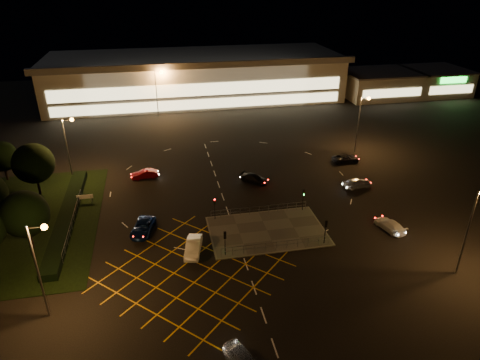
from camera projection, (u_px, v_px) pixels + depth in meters
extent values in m
plane|color=black|center=(248.00, 224.00, 55.08)|extent=(180.00, 180.00, 0.00)
cube|color=#4C4944|center=(267.00, 231.00, 53.65)|extent=(14.00, 9.00, 0.12)
cube|color=black|center=(27.00, 223.00, 55.38)|extent=(18.00, 30.00, 0.08)
cube|color=black|center=(67.00, 216.00, 56.06)|extent=(2.00, 26.00, 1.00)
cube|color=beige|center=(196.00, 78.00, 107.31)|extent=(70.00, 25.00, 10.00)
cube|color=slate|center=(195.00, 56.00, 104.99)|extent=(72.00, 26.50, 0.60)
cube|color=#FFEAA5|center=(201.00, 90.00, 96.28)|extent=(66.00, 0.20, 3.00)
cube|color=#FFEAA5|center=(202.00, 104.00, 97.71)|extent=(66.00, 0.20, 2.20)
cube|color=beige|center=(379.00, 84.00, 109.29)|extent=(18.00, 14.00, 6.00)
cube|color=slate|center=(380.00, 72.00, 107.89)|extent=(18.80, 14.80, 0.40)
cube|color=#FFEAA5|center=(392.00, 93.00, 103.28)|extent=(15.30, 0.20, 2.00)
cube|color=beige|center=(435.00, 81.00, 112.12)|extent=(14.00, 14.00, 6.00)
cube|color=slate|center=(437.00, 69.00, 110.72)|extent=(14.80, 14.80, 0.40)
cube|color=#FFEAA5|center=(451.00, 90.00, 106.11)|extent=(11.90, 0.20, 2.00)
cube|color=#19E533|center=(454.00, 80.00, 104.95)|extent=(7.00, 0.30, 1.40)
cylinder|color=slate|center=(38.00, 273.00, 38.43)|extent=(0.20, 0.20, 10.00)
cylinder|color=slate|center=(35.00, 228.00, 36.42)|extent=(1.40, 0.12, 0.12)
sphere|color=orange|center=(44.00, 227.00, 36.57)|extent=(0.56, 0.56, 0.56)
cylinder|color=slate|center=(467.00, 234.00, 44.09)|extent=(0.20, 0.20, 10.00)
cylinder|color=slate|center=(68.00, 150.00, 64.42)|extent=(0.20, 0.20, 10.00)
cylinder|color=slate|center=(67.00, 120.00, 62.41)|extent=(1.40, 0.12, 0.12)
sphere|color=orange|center=(72.00, 120.00, 62.56)|extent=(0.56, 0.56, 0.56)
cylinder|color=slate|center=(358.00, 125.00, 74.66)|extent=(0.20, 0.20, 10.00)
cylinder|color=slate|center=(365.00, 98.00, 72.65)|extent=(1.40, 0.12, 0.12)
sphere|color=orange|center=(369.00, 98.00, 72.80)|extent=(0.56, 0.56, 0.56)
cylinder|color=slate|center=(157.00, 94.00, 93.24)|extent=(0.20, 0.20, 10.00)
cylinder|color=slate|center=(158.00, 72.00, 91.23)|extent=(1.40, 0.12, 0.12)
sphere|color=orange|center=(161.00, 72.00, 91.38)|extent=(0.56, 0.56, 0.56)
cylinder|color=slate|center=(326.00, 83.00, 102.07)|extent=(0.20, 0.20, 10.00)
cylinder|color=slate|center=(331.00, 63.00, 100.06)|extent=(1.40, 0.12, 0.12)
sphere|color=orange|center=(334.00, 63.00, 100.20)|extent=(0.56, 0.56, 0.56)
cylinder|color=black|center=(225.00, 244.00, 48.38)|extent=(0.10, 0.10, 3.00)
cube|color=black|center=(225.00, 235.00, 47.85)|extent=(0.28, 0.18, 0.90)
sphere|color=#19FF33|center=(225.00, 234.00, 47.96)|extent=(0.16, 0.16, 0.16)
cylinder|color=black|center=(325.00, 232.00, 50.50)|extent=(0.10, 0.10, 3.00)
cube|color=black|center=(326.00, 224.00, 49.97)|extent=(0.28, 0.18, 0.90)
sphere|color=#19FF33|center=(326.00, 223.00, 50.08)|extent=(0.16, 0.16, 0.16)
cylinder|color=black|center=(215.00, 209.00, 55.41)|extent=(0.10, 0.10, 3.00)
cube|color=black|center=(215.00, 201.00, 54.87)|extent=(0.28, 0.18, 0.90)
sphere|color=#FF0C0C|center=(215.00, 201.00, 54.76)|extent=(0.16, 0.16, 0.16)
cylinder|color=black|center=(303.00, 200.00, 57.53)|extent=(0.10, 0.10, 3.00)
cube|color=black|center=(304.00, 192.00, 56.99)|extent=(0.28, 0.18, 0.90)
sphere|color=#19FF33|center=(304.00, 193.00, 56.88)|extent=(0.16, 0.16, 0.16)
cylinder|color=black|center=(39.00, 186.00, 61.79)|extent=(0.36, 0.36, 2.88)
sphere|color=black|center=(33.00, 163.00, 60.22)|extent=(5.76, 5.76, 5.76)
cylinder|color=black|center=(6.00, 173.00, 66.11)|extent=(0.36, 0.36, 2.34)
sphere|color=black|center=(2.00, 156.00, 64.84)|extent=(4.68, 4.68, 4.68)
cylinder|color=black|center=(31.00, 238.00, 49.88)|extent=(0.36, 0.36, 2.70)
sphere|color=black|center=(25.00, 214.00, 48.42)|extent=(5.40, 5.40, 5.40)
imported|color=white|center=(193.00, 247.00, 49.35)|extent=(2.63, 4.89, 1.53)
imported|color=navy|center=(143.00, 227.00, 53.18)|extent=(3.57, 5.52, 1.41)
imported|color=black|center=(254.00, 179.00, 65.65)|extent=(4.49, 4.24, 1.28)
imported|color=#BABEC2|center=(357.00, 183.00, 64.11)|extent=(4.59, 2.38, 1.49)
imported|color=maroon|center=(145.00, 174.00, 66.99)|extent=(4.23, 1.83, 1.36)
imported|color=black|center=(346.00, 159.00, 72.53)|extent=(4.63, 2.19, 1.28)
imported|color=silver|center=(390.00, 225.00, 53.74)|extent=(2.78, 4.80, 1.31)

